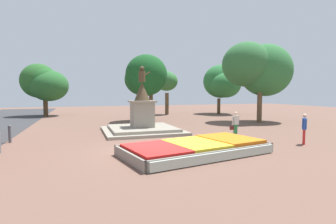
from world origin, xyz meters
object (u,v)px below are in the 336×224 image
Objects in this scene: kerb_bollard_north at (10,133)px; flower_planter at (197,148)px; pedestrian_with_handbag at (235,123)px; pedestrian_crossing_plaza at (304,127)px; statue_monument at (142,120)px.

flower_planter is at bearing -33.31° from kerb_bollard_north.
pedestrian_with_handbag is 0.96× the size of pedestrian_crossing_plaza.
flower_planter is 6.37m from pedestrian_crossing_plaza.
statue_monument reaches higher than kerb_bollard_north.
pedestrian_with_handbag is at bearing 124.89° from pedestrian_crossing_plaza.
statue_monument is (-0.87, 7.24, 0.57)m from flower_planter.
kerb_bollard_north is (-7.83, -1.52, -0.30)m from statue_monument.
kerb_bollard_north is (-15.03, 5.56, -0.43)m from pedestrian_crossing_plaza.
pedestrian_crossing_plaza is (7.20, -7.08, 0.12)m from statue_monument.
pedestrian_crossing_plaza reaches higher than kerb_bollard_north.
statue_monument is 7.98m from kerb_bollard_north.
statue_monument is 3.22× the size of pedestrian_crossing_plaza.
flower_planter is 4.47× the size of pedestrian_with_handbag.
pedestrian_crossing_plaza is at bearing -55.11° from pedestrian_with_handbag.
flower_planter is 10.41m from kerb_bollard_north.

